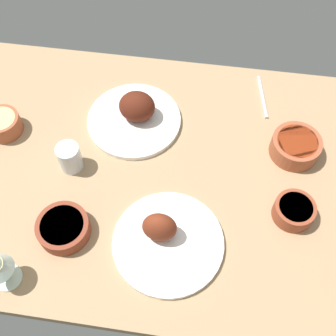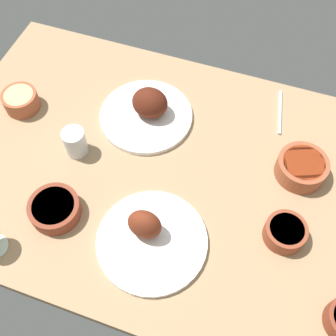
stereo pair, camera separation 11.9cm
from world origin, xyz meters
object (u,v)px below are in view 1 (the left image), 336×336
at_px(water_tumbler, 70,157).
at_px(fork_loose, 262,97).
at_px(plate_far_side, 166,238).
at_px(bowl_potatoes, 3,124).
at_px(bowl_sauce, 295,146).
at_px(bowl_cream, 294,210).
at_px(plate_center_main, 135,115).
at_px(bowl_pasta, 63,228).

distance_m(water_tumbler, fork_loose, 0.65).
bearing_deg(water_tumbler, plate_far_side, 147.40).
relative_size(bowl_potatoes, bowl_sauce, 0.77).
relative_size(bowl_potatoes, bowl_cream, 1.01).
relative_size(plate_center_main, bowl_pasta, 2.09).
bearing_deg(plate_center_main, bowl_potatoes, 13.41).
relative_size(bowl_sauce, bowl_pasta, 1.03).
xyz_separation_m(bowl_potatoes, bowl_pasta, (-0.28, 0.30, -0.01)).
height_order(plate_center_main, fork_loose, plate_center_main).
relative_size(bowl_sauce, fork_loose, 0.82).
bearing_deg(bowl_sauce, bowl_potatoes, 2.82).
distance_m(plate_far_side, fork_loose, 0.59).
bearing_deg(fork_loose, bowl_potatoes, -82.66).
height_order(plate_center_main, bowl_pasta, plate_center_main).
xyz_separation_m(plate_far_side, water_tumbler, (0.31, -0.20, 0.02)).
xyz_separation_m(bowl_sauce, fork_loose, (0.10, -0.20, -0.03)).
bearing_deg(bowl_potatoes, water_tumbler, 157.99).
height_order(plate_far_side, bowl_sauce, plate_far_side).
bearing_deg(water_tumbler, fork_loose, -147.75).
bearing_deg(plate_far_side, fork_loose, -113.94).
bearing_deg(bowl_potatoes, bowl_cream, 169.26).
relative_size(bowl_cream, water_tumbler, 1.24).
bearing_deg(plate_center_main, fork_loose, -158.64).
xyz_separation_m(bowl_cream, bowl_pasta, (0.60, 0.14, -0.00)).
bearing_deg(fork_loose, bowl_cream, 2.25).
relative_size(plate_center_main, plate_far_side, 0.99).
bearing_deg(bowl_potatoes, bowl_sauce, -177.18).
xyz_separation_m(plate_center_main, bowl_sauce, (-0.49, 0.05, 0.00)).
height_order(bowl_potatoes, bowl_sauce, bowl_sauce).
relative_size(plate_far_side, fork_loose, 1.67).
height_order(plate_center_main, bowl_sauce, plate_center_main).
bearing_deg(plate_far_side, bowl_pasta, 2.25).
bearing_deg(bowl_sauce, plate_center_main, -5.91).
height_order(bowl_sauce, bowl_pasta, bowl_sauce).
bearing_deg(bowl_sauce, water_tumbler, 12.34).
relative_size(plate_far_side, bowl_pasta, 2.11).
height_order(plate_far_side, bowl_pasta, plate_far_side).
bearing_deg(bowl_pasta, fork_loose, -132.86).
relative_size(plate_center_main, bowl_sauce, 2.02).
relative_size(bowl_potatoes, water_tumbler, 1.25).
height_order(plate_far_side, bowl_cream, plate_far_side).
bearing_deg(bowl_potatoes, plate_far_side, 151.81).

